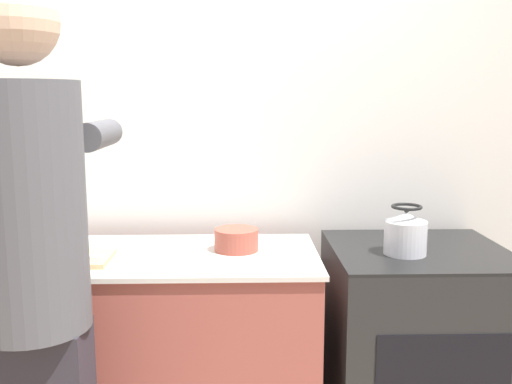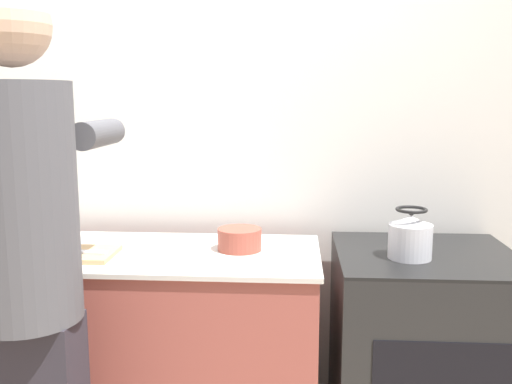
{
  "view_description": "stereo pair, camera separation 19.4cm",
  "coord_description": "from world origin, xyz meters",
  "px_view_note": "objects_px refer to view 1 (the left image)",
  "views": [
    {
      "loc": [
        0.23,
        -1.81,
        1.48
      ],
      "look_at": [
        0.28,
        0.2,
        1.14
      ],
      "focal_mm": 40.0,
      "sensor_mm": 36.0,
      "label": 1
    },
    {
      "loc": [
        0.42,
        -1.81,
        1.48
      ],
      "look_at": [
        0.28,
        0.2,
        1.14
      ],
      "focal_mm": 40.0,
      "sensor_mm": 36.0,
      "label": 2
    }
  ],
  "objects_px": {
    "oven": "(414,356)",
    "knife": "(68,256)",
    "cutting_board": "(69,259)",
    "person": "(33,274)",
    "bowl_prep": "(236,240)",
    "kettle": "(406,234)"
  },
  "relations": [
    {
      "from": "oven",
      "to": "bowl_prep",
      "type": "xyz_separation_m",
      "value": [
        -0.71,
        0.0,
        0.49
      ]
    },
    {
      "from": "cutting_board",
      "to": "kettle",
      "type": "distance_m",
      "value": 1.24
    },
    {
      "from": "cutting_board",
      "to": "bowl_prep",
      "type": "distance_m",
      "value": 0.62
    },
    {
      "from": "person",
      "to": "kettle",
      "type": "distance_m",
      "value": 1.3
    },
    {
      "from": "kettle",
      "to": "bowl_prep",
      "type": "distance_m",
      "value": 0.64
    },
    {
      "from": "person",
      "to": "cutting_board",
      "type": "relative_size",
      "value": 6.0
    },
    {
      "from": "oven",
      "to": "bowl_prep",
      "type": "relative_size",
      "value": 5.24
    },
    {
      "from": "person",
      "to": "bowl_prep",
      "type": "height_order",
      "value": "person"
    },
    {
      "from": "oven",
      "to": "kettle",
      "type": "bearing_deg",
      "value": -137.04
    },
    {
      "from": "knife",
      "to": "bowl_prep",
      "type": "relative_size",
      "value": 1.4
    },
    {
      "from": "cutting_board",
      "to": "person",
      "type": "bearing_deg",
      "value": -85.54
    },
    {
      "from": "oven",
      "to": "cutting_board",
      "type": "xyz_separation_m",
      "value": [
        -1.32,
        -0.13,
        0.45
      ]
    },
    {
      "from": "cutting_board",
      "to": "bowl_prep",
      "type": "xyz_separation_m",
      "value": [
        0.6,
        0.13,
        0.03
      ]
    },
    {
      "from": "person",
      "to": "bowl_prep",
      "type": "relative_size",
      "value": 10.49
    },
    {
      "from": "cutting_board",
      "to": "bowl_prep",
      "type": "bearing_deg",
      "value": 12.17
    },
    {
      "from": "oven",
      "to": "person",
      "type": "height_order",
      "value": "person"
    },
    {
      "from": "bowl_prep",
      "to": "cutting_board",
      "type": "bearing_deg",
      "value": -167.83
    },
    {
      "from": "cutting_board",
      "to": "kettle",
      "type": "height_order",
      "value": "kettle"
    },
    {
      "from": "cutting_board",
      "to": "knife",
      "type": "bearing_deg",
      "value": -85.26
    },
    {
      "from": "kettle",
      "to": "knife",
      "type": "bearing_deg",
      "value": -177.21
    },
    {
      "from": "person",
      "to": "knife",
      "type": "distance_m",
      "value": 0.44
    },
    {
      "from": "oven",
      "to": "knife",
      "type": "distance_m",
      "value": 1.4
    }
  ]
}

